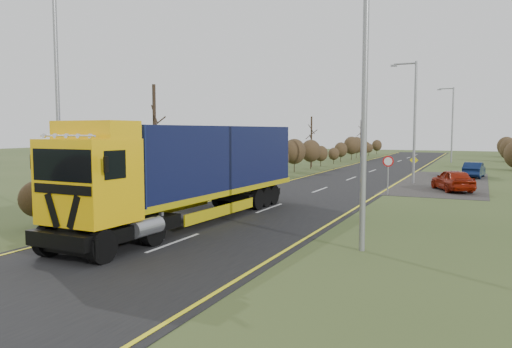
{
  "coord_description": "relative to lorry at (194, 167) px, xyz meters",
  "views": [
    {
      "loc": [
        9.08,
        -17.46,
        3.68
      ],
      "look_at": [
        -0.13,
        2.74,
        1.74
      ],
      "focal_mm": 35.0,
      "sensor_mm": 36.0,
      "label": 1
    }
  ],
  "objects": [
    {
      "name": "ground",
      "position": [
        1.37,
        0.5,
        -2.25
      ],
      "size": [
        160.0,
        160.0,
        0.0
      ],
      "primitive_type": "plane",
      "color": "#35461E",
      "rests_on": "ground"
    },
    {
      "name": "road",
      "position": [
        1.37,
        10.5,
        -2.24
      ],
      "size": [
        8.0,
        120.0,
        0.02
      ],
      "primitive_type": "cube",
      "color": "black",
      "rests_on": "ground"
    },
    {
      "name": "layby",
      "position": [
        7.87,
        20.5,
        -2.24
      ],
      "size": [
        6.0,
        18.0,
        0.02
      ],
      "primitive_type": "cube",
      "color": "#282623",
      "rests_on": "ground"
    },
    {
      "name": "lane_markings",
      "position": [
        1.37,
        10.2,
        -2.22
      ],
      "size": [
        7.52,
        116.0,
        0.01
      ],
      "color": "yellow",
      "rests_on": "road"
    },
    {
      "name": "hedgerow",
      "position": [
        -4.62,
        8.4,
        -0.63
      ],
      "size": [
        2.24,
        102.04,
        6.05
      ],
      "color": "#322416",
      "rests_on": "ground"
    },
    {
      "name": "lorry",
      "position": [
        0.0,
        0.0,
        0.0
      ],
      "size": [
        2.84,
        14.29,
        3.96
      ],
      "rotation": [
        0.0,
        0.0,
        -0.04
      ],
      "color": "black",
      "rests_on": "ground"
    },
    {
      "name": "car_red_hatchback",
      "position": [
        8.84,
        15.35,
        -1.58
      ],
      "size": [
        3.02,
        4.2,
        1.33
      ],
      "primitive_type": "imported",
      "rotation": [
        0.0,
        0.0,
        3.56
      ],
      "color": "maroon",
      "rests_on": "ground"
    },
    {
      "name": "car_blue_sedan",
      "position": [
        9.87,
        25.33,
        -1.65
      ],
      "size": [
        1.68,
        3.77,
        1.2
      ],
      "primitive_type": "imported",
      "rotation": [
        0.0,
        0.0,
        3.03
      ],
      "color": "#0A1638",
      "rests_on": "ground"
    },
    {
      "name": "streetlight_near",
      "position": [
        7.07,
        -1.93,
        2.51
      ],
      "size": [
        1.85,
        0.18,
        8.67
      ],
      "color": "gray",
      "rests_on": "ground"
    },
    {
      "name": "streetlight_mid",
      "position": [
        6.02,
        18.8,
        2.35
      ],
      "size": [
        1.79,
        0.18,
        8.37
      ],
      "color": "gray",
      "rests_on": "ground"
    },
    {
      "name": "streetlight_far",
      "position": [
        7.07,
        44.11,
        2.45
      ],
      "size": [
        1.83,
        0.18,
        8.56
      ],
      "color": "gray",
      "rests_on": "ground"
    },
    {
      "name": "left_pole",
      "position": [
        -4.91,
        -2.15,
        2.38
      ],
      "size": [
        0.16,
        0.16,
        9.25
      ],
      "primitive_type": "cylinder",
      "color": "gray",
      "rests_on": "ground"
    },
    {
      "name": "speed_sign",
      "position": [
        5.57,
        11.86,
        -0.69
      ],
      "size": [
        0.62,
        0.1,
        2.24
      ],
      "color": "gray",
      "rests_on": "ground"
    },
    {
      "name": "warning_board",
      "position": [
        5.57,
        23.54,
        -1.24
      ],
      "size": [
        0.64,
        0.11,
        1.69
      ],
      "color": "gray",
      "rests_on": "ground"
    }
  ]
}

